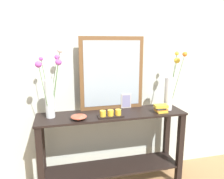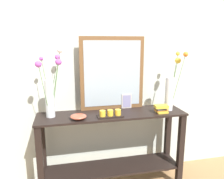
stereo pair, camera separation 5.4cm
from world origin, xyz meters
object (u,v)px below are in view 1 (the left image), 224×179
object	(u,v)px
console_table	(112,143)
vase_right	(170,88)
decorative_bowl	(79,117)
mirror_leaning	(112,74)
tall_vase_left	(50,91)
candle_tray	(111,114)
picture_frame_small	(126,101)
book_stack	(161,108)

from	to	relation	value
console_table	vase_right	size ratio (longest dim) A/B	2.44
console_table	decorative_bowl	bearing A→B (deg)	-163.23
mirror_leaning	decorative_bowl	bearing A→B (deg)	-145.79
tall_vase_left	decorative_bowl	size ratio (longest dim) A/B	4.36
console_table	candle_tray	size ratio (longest dim) A/B	5.97
candle_tray	vase_right	bearing A→B (deg)	6.90
vase_right	mirror_leaning	bearing A→B (deg)	162.88
console_table	picture_frame_small	xyz separation A→B (m)	(0.19, 0.14, 0.39)
vase_right	book_stack	world-z (taller)	vase_right
mirror_leaning	picture_frame_small	distance (m)	0.33
picture_frame_small	book_stack	bearing A→B (deg)	-37.71
candle_tray	book_stack	distance (m)	0.52
mirror_leaning	picture_frame_small	bearing A→B (deg)	-6.03
book_stack	decorative_bowl	bearing A→B (deg)	-179.13
mirror_leaning	picture_frame_small	size ratio (longest dim) A/B	4.86
tall_vase_left	picture_frame_small	xyz separation A→B (m)	(0.76, 0.11, -0.18)
console_table	mirror_leaning	distance (m)	0.70
console_table	picture_frame_small	size ratio (longest dim) A/B	9.53
mirror_leaning	book_stack	xyz separation A→B (m)	(0.44, -0.24, -0.33)
book_stack	candle_tray	bearing A→B (deg)	-178.76
decorative_bowl	book_stack	xyz separation A→B (m)	(0.82, 0.01, 0.02)
vase_right	picture_frame_small	xyz separation A→B (m)	(-0.42, 0.16, -0.15)
decorative_bowl	mirror_leaning	bearing A→B (deg)	34.21
console_table	book_stack	size ratio (longest dim) A/B	10.25
vase_right	decorative_bowl	xyz separation A→B (m)	(-0.94, -0.08, -0.20)
console_table	tall_vase_left	xyz separation A→B (m)	(-0.58, 0.02, 0.57)
candle_tray	picture_frame_small	bearing A→B (deg)	46.19
tall_vase_left	picture_frame_small	distance (m)	0.79
vase_right	book_stack	distance (m)	0.23
book_stack	mirror_leaning	bearing A→B (deg)	151.35
vase_right	book_stack	size ratio (longest dim) A/B	4.20
tall_vase_left	book_stack	bearing A→B (deg)	-6.05
console_table	tall_vase_left	world-z (taller)	tall_vase_left
candle_tray	picture_frame_small	size ratio (longest dim) A/B	1.60
tall_vase_left	decorative_bowl	distance (m)	0.35
picture_frame_small	book_stack	world-z (taller)	picture_frame_small
candle_tray	book_stack	bearing A→B (deg)	1.24
mirror_leaning	vase_right	bearing A→B (deg)	-17.12
tall_vase_left	book_stack	xyz separation A→B (m)	(1.06, -0.11, -0.21)
tall_vase_left	candle_tray	size ratio (longest dim) A/B	2.64
vase_right	console_table	bearing A→B (deg)	177.92
console_table	vase_right	world-z (taller)	vase_right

